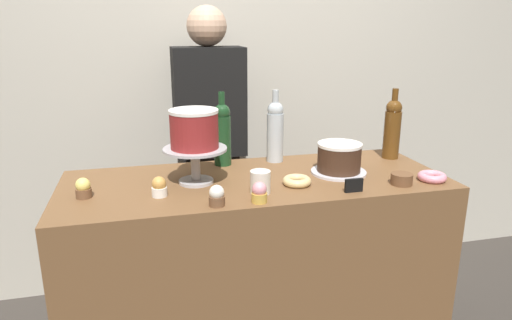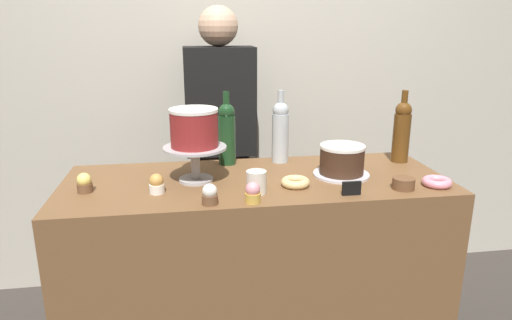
{
  "view_description": "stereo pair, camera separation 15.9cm",
  "coord_description": "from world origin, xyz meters",
  "px_view_note": "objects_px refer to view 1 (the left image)",
  "views": [
    {
      "loc": [
        -0.42,
        -1.71,
        1.5
      ],
      "look_at": [
        0.0,
        0.0,
        0.98
      ],
      "focal_mm": 32.2,
      "sensor_mm": 36.0,
      "label": 1
    },
    {
      "loc": [
        -0.27,
        -1.74,
        1.5
      ],
      "look_at": [
        0.0,
        0.0,
        0.98
      ],
      "focal_mm": 32.2,
      "sensor_mm": 36.0,
      "label": 2
    }
  ],
  "objects_px": {
    "white_layer_cake": "(194,129)",
    "cookie_stack": "(402,179)",
    "wine_bottle_clear": "(275,130)",
    "donut_pink": "(432,177)",
    "donut_glazed": "(297,181)",
    "cupcake_caramel": "(159,187)",
    "price_sign_chalkboard": "(354,185)",
    "coffee_cup_ceramic": "(260,182)",
    "cupcake_strawberry": "(259,193)",
    "wine_bottle_green": "(222,133)",
    "wine_bottle_amber": "(392,128)",
    "chocolate_round_cake": "(339,157)",
    "cake_stand_pedestal": "(195,159)",
    "barista_figure": "(210,155)",
    "cupcake_vanilla": "(217,196)",
    "cupcake_lemon": "(83,188)"
  },
  "relations": [
    {
      "from": "wine_bottle_amber",
      "to": "cupcake_caramel",
      "type": "relative_size",
      "value": 4.38
    },
    {
      "from": "donut_glazed",
      "to": "donut_pink",
      "type": "relative_size",
      "value": 1.0
    },
    {
      "from": "wine_bottle_clear",
      "to": "cupcake_strawberry",
      "type": "relative_size",
      "value": 4.38
    },
    {
      "from": "donut_pink",
      "to": "white_layer_cake",
      "type": "bearing_deg",
      "value": 167.61
    },
    {
      "from": "chocolate_round_cake",
      "to": "cupcake_strawberry",
      "type": "height_order",
      "value": "chocolate_round_cake"
    },
    {
      "from": "wine_bottle_clear",
      "to": "cupcake_caramel",
      "type": "relative_size",
      "value": 4.38
    },
    {
      "from": "cake_stand_pedestal",
      "to": "white_layer_cake",
      "type": "relative_size",
      "value": 1.32
    },
    {
      "from": "cupcake_vanilla",
      "to": "barista_figure",
      "type": "relative_size",
      "value": 0.05
    },
    {
      "from": "cookie_stack",
      "to": "coffee_cup_ceramic",
      "type": "distance_m",
      "value": 0.56
    },
    {
      "from": "donut_pink",
      "to": "price_sign_chalkboard",
      "type": "distance_m",
      "value": 0.37
    },
    {
      "from": "donut_glazed",
      "to": "barista_figure",
      "type": "height_order",
      "value": "barista_figure"
    },
    {
      "from": "donut_glazed",
      "to": "cookie_stack",
      "type": "distance_m",
      "value": 0.41
    },
    {
      "from": "cupcake_strawberry",
      "to": "white_layer_cake",
      "type": "bearing_deg",
      "value": 126.12
    },
    {
      "from": "cupcake_strawberry",
      "to": "price_sign_chalkboard",
      "type": "distance_m",
      "value": 0.37
    },
    {
      "from": "donut_pink",
      "to": "cupcake_caramel",
      "type": "bearing_deg",
      "value": 175.45
    },
    {
      "from": "price_sign_chalkboard",
      "to": "coffee_cup_ceramic",
      "type": "xyz_separation_m",
      "value": [
        -0.34,
        0.07,
        0.02
      ]
    },
    {
      "from": "white_layer_cake",
      "to": "chocolate_round_cake",
      "type": "relative_size",
      "value": 1.03
    },
    {
      "from": "white_layer_cake",
      "to": "cupcake_vanilla",
      "type": "bearing_deg",
      "value": -80.96
    },
    {
      "from": "wine_bottle_amber",
      "to": "donut_glazed",
      "type": "xyz_separation_m",
      "value": [
        -0.55,
        -0.26,
        -0.13
      ]
    },
    {
      "from": "wine_bottle_amber",
      "to": "donut_pink",
      "type": "bearing_deg",
      "value": -91.1
    },
    {
      "from": "white_layer_cake",
      "to": "cupcake_lemon",
      "type": "relative_size",
      "value": 2.54
    },
    {
      "from": "cake_stand_pedestal",
      "to": "wine_bottle_clear",
      "type": "xyz_separation_m",
      "value": [
        0.39,
        0.22,
        0.05
      ]
    },
    {
      "from": "cake_stand_pedestal",
      "to": "cookie_stack",
      "type": "xyz_separation_m",
      "value": [
        0.78,
        -0.21,
        -0.08
      ]
    },
    {
      "from": "wine_bottle_clear",
      "to": "donut_pink",
      "type": "distance_m",
      "value": 0.69
    },
    {
      "from": "chocolate_round_cake",
      "to": "barista_figure",
      "type": "xyz_separation_m",
      "value": [
        -0.45,
        0.65,
        -0.14
      ]
    },
    {
      "from": "donut_glazed",
      "to": "cake_stand_pedestal",
      "type": "bearing_deg",
      "value": 162.25
    },
    {
      "from": "cupcake_strawberry",
      "to": "wine_bottle_clear",
      "type": "bearing_deg",
      "value": 67.75
    },
    {
      "from": "wine_bottle_clear",
      "to": "donut_pink",
      "type": "bearing_deg",
      "value": -38.11
    },
    {
      "from": "cupcake_vanilla",
      "to": "barista_figure",
      "type": "height_order",
      "value": "barista_figure"
    },
    {
      "from": "white_layer_cake",
      "to": "price_sign_chalkboard",
      "type": "xyz_separation_m",
      "value": [
        0.56,
        -0.25,
        -0.19
      ]
    },
    {
      "from": "wine_bottle_green",
      "to": "cupcake_lemon",
      "type": "height_order",
      "value": "wine_bottle_green"
    },
    {
      "from": "cupcake_lemon",
      "to": "cupcake_vanilla",
      "type": "relative_size",
      "value": 1.0
    },
    {
      "from": "white_layer_cake",
      "to": "cookie_stack",
      "type": "relative_size",
      "value": 2.25
    },
    {
      "from": "wine_bottle_clear",
      "to": "wine_bottle_amber",
      "type": "xyz_separation_m",
      "value": [
        0.54,
        -0.08,
        0.0
      ]
    },
    {
      "from": "wine_bottle_green",
      "to": "barista_figure",
      "type": "relative_size",
      "value": 0.2
    },
    {
      "from": "wine_bottle_clear",
      "to": "cookie_stack",
      "type": "distance_m",
      "value": 0.59
    },
    {
      "from": "chocolate_round_cake",
      "to": "price_sign_chalkboard",
      "type": "distance_m",
      "value": 0.23
    },
    {
      "from": "cupcake_vanilla",
      "to": "price_sign_chalkboard",
      "type": "xyz_separation_m",
      "value": [
        0.52,
        0.01,
        -0.01
      ]
    },
    {
      "from": "cupcake_strawberry",
      "to": "cookie_stack",
      "type": "bearing_deg",
      "value": 4.66
    },
    {
      "from": "white_layer_cake",
      "to": "cupcake_vanilla",
      "type": "distance_m",
      "value": 0.32
    },
    {
      "from": "wine_bottle_green",
      "to": "barista_figure",
      "type": "bearing_deg",
      "value": 89.73
    },
    {
      "from": "wine_bottle_amber",
      "to": "cupcake_lemon",
      "type": "xyz_separation_m",
      "value": [
        -1.34,
        -0.2,
        -0.11
      ]
    },
    {
      "from": "white_layer_cake",
      "to": "coffee_cup_ceramic",
      "type": "distance_m",
      "value": 0.33
    },
    {
      "from": "wine_bottle_green",
      "to": "donut_glazed",
      "type": "height_order",
      "value": "wine_bottle_green"
    },
    {
      "from": "wine_bottle_green",
      "to": "donut_glazed",
      "type": "distance_m",
      "value": 0.43
    },
    {
      "from": "wine_bottle_amber",
      "to": "coffee_cup_ceramic",
      "type": "bearing_deg",
      "value": -156.41
    },
    {
      "from": "cupcake_caramel",
      "to": "coffee_cup_ceramic",
      "type": "xyz_separation_m",
      "value": [
        0.36,
        -0.06,
        0.01
      ]
    },
    {
      "from": "white_layer_cake",
      "to": "cookie_stack",
      "type": "distance_m",
      "value": 0.83
    },
    {
      "from": "coffee_cup_ceramic",
      "to": "price_sign_chalkboard",
      "type": "bearing_deg",
      "value": -12.36
    },
    {
      "from": "cookie_stack",
      "to": "wine_bottle_amber",
      "type": "bearing_deg",
      "value": 66.84
    }
  ]
}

